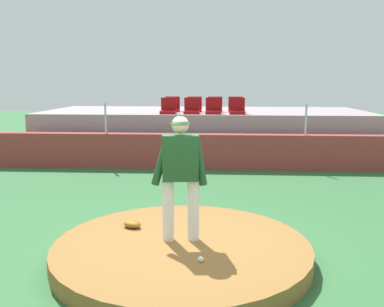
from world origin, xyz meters
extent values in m
plane|color=#326638|center=(0.00, 0.00, 0.00)|extent=(60.00, 60.00, 0.00)
cylinder|color=olive|center=(0.00, 0.00, 0.12)|extent=(3.64, 3.64, 0.24)
cylinder|color=silver|center=(-0.20, 0.10, 0.69)|extent=(0.17, 0.17, 0.88)
cylinder|color=silver|center=(0.16, 0.13, 0.69)|extent=(0.17, 0.17, 0.88)
cube|color=#1E4723|center=(-0.02, 0.11, 1.45)|extent=(0.52, 0.31, 0.64)
cylinder|color=#1E4723|center=(-0.28, 0.09, 1.41)|extent=(0.31, 0.14, 0.72)
cylinder|color=#1E4723|center=(0.24, 0.14, 1.41)|extent=(0.24, 0.13, 0.72)
sphere|color=beige|center=(-0.02, 0.11, 1.91)|extent=(0.24, 0.24, 0.24)
cone|color=#1E4723|center=(-0.02, 0.11, 1.99)|extent=(0.31, 0.31, 0.13)
sphere|color=white|center=(0.30, -0.64, 0.28)|extent=(0.07, 0.07, 0.07)
ellipsoid|color=#8C5817|center=(-0.83, 0.57, 0.30)|extent=(0.36, 0.32, 0.11)
cube|color=#983835|center=(0.00, 6.41, 0.50)|extent=(12.68, 0.40, 1.01)
cylinder|color=silver|center=(-2.79, 6.41, 1.45)|extent=(0.06, 0.06, 0.88)
cylinder|color=silver|center=(2.95, 6.41, 1.45)|extent=(0.06, 0.06, 0.88)
cube|color=gray|center=(0.00, 9.16, 0.75)|extent=(10.93, 4.39, 1.51)
cube|color=#9B0B11|center=(-1.08, 7.39, 1.56)|extent=(0.48, 0.44, 0.10)
cube|color=#9B0B11|center=(-1.08, 7.57, 1.81)|extent=(0.48, 0.08, 0.40)
cube|color=#9B0B11|center=(-0.35, 7.43, 1.56)|extent=(0.48, 0.44, 0.10)
cube|color=#9B0B11|center=(-0.35, 7.61, 1.81)|extent=(0.48, 0.08, 0.40)
cube|color=#9B0B11|center=(0.32, 7.42, 1.56)|extent=(0.48, 0.44, 0.10)
cube|color=#9B0B11|center=(0.32, 7.60, 1.81)|extent=(0.48, 0.08, 0.40)
cube|color=#9B0B11|center=(1.06, 7.41, 1.56)|extent=(0.48, 0.44, 0.10)
cube|color=#9B0B11|center=(1.06, 7.59, 1.81)|extent=(0.48, 0.08, 0.40)
cube|color=#9B0B11|center=(-1.06, 8.33, 1.56)|extent=(0.48, 0.44, 0.10)
cube|color=#9B0B11|center=(-1.06, 8.51, 1.81)|extent=(0.48, 0.08, 0.40)
cube|color=#9B0B11|center=(-0.32, 8.32, 1.56)|extent=(0.48, 0.44, 0.10)
cube|color=#9B0B11|center=(-0.32, 8.50, 1.81)|extent=(0.48, 0.08, 0.40)
cube|color=#9B0B11|center=(0.36, 8.31, 1.56)|extent=(0.48, 0.44, 0.10)
cube|color=#9B0B11|center=(0.36, 8.49, 1.81)|extent=(0.48, 0.08, 0.40)
cube|color=#9B0B11|center=(1.05, 8.30, 1.56)|extent=(0.48, 0.44, 0.10)
cube|color=#9B0B11|center=(1.05, 8.48, 1.81)|extent=(0.48, 0.08, 0.40)
camera|label=1|loc=(0.52, -5.67, 2.50)|focal=39.54mm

